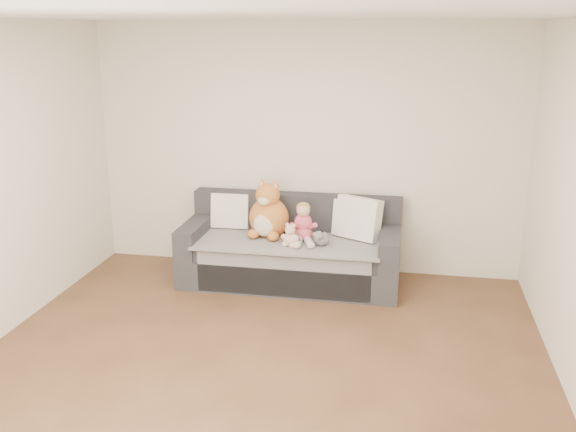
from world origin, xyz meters
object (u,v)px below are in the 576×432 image
Objects in this scene: plush_cat at (269,215)px; toddler at (303,225)px; sofa at (291,252)px; teddy_bear at (290,237)px; sippy_cup at (297,240)px.

toddler is at bearing -5.57° from plush_cat.
sofa is 0.46m from plush_cat.
sippy_cup is at bearing 22.31° from teddy_bear.
sofa is at bearing 114.64° from teddy_bear.
sippy_cup is at bearing -69.21° from sofa.
teddy_bear is (-0.10, -0.18, -0.07)m from toddler.
sippy_cup is (0.34, -0.28, -0.16)m from plush_cat.
plush_cat is at bearing 141.10° from sippy_cup.
toddler is at bearing 78.60° from teddy_bear.
plush_cat reaches higher than sippy_cup.
sofa is 0.38m from sippy_cup.
sofa is 5.42× the size of toddler.
plush_cat is 0.47m from sippy_cup.
sofa reaches higher than sippy_cup.
plush_cat is 2.62× the size of teddy_bear.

